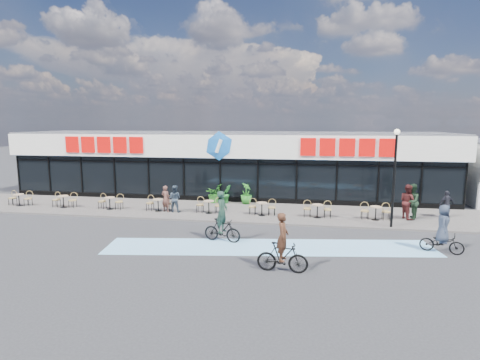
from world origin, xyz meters
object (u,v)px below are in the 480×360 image
at_px(lamp_post, 395,169).
at_px(bistro_set_0, 20,198).
at_px(patron_right, 175,199).
at_px(pedestrian_c, 446,204).
at_px(patron_left, 166,199).
at_px(pedestrian_a, 412,202).
at_px(cyclist_a, 222,223).
at_px(pedestrian_b, 408,202).
at_px(potted_plant_mid, 214,193).
at_px(potted_plant_right, 246,193).
at_px(cyclist_b, 442,235).
at_px(potted_plant_left, 226,194).

distance_m(lamp_post, bistro_set_0, 22.23).
bearing_deg(patron_right, pedestrian_c, -175.82).
xyz_separation_m(patron_left, patron_right, (0.52, 0.04, 0.01)).
xyz_separation_m(pedestrian_a, pedestrian_c, (1.99, 0.62, -0.22)).
relative_size(pedestrian_c, cyclist_a, 0.66).
height_order(patron_right, cyclist_a, cyclist_a).
distance_m(pedestrian_a, cyclist_a, 10.67).
bearing_deg(pedestrian_c, pedestrian_b, -7.20).
relative_size(lamp_post, patron_left, 3.13).
distance_m(lamp_post, pedestrian_c, 4.66).
bearing_deg(patron_left, lamp_post, -168.76).
bearing_deg(lamp_post, pedestrian_c, 35.24).
relative_size(bistro_set_0, potted_plant_mid, 1.28).
relative_size(potted_plant_right, pedestrian_a, 0.69).
relative_size(pedestrian_b, cyclist_b, 0.94).
distance_m(lamp_post, patron_right, 12.08).
xyz_separation_m(bistro_set_0, patron_right, (10.24, -0.07, 0.34)).
xyz_separation_m(potted_plant_left, cyclist_a, (1.37, -7.62, 0.15)).
distance_m(patron_right, cyclist_a, 6.08).
height_order(potted_plant_mid, pedestrian_c, pedestrian_c).
bearing_deg(pedestrian_a, potted_plant_left, -79.38).
height_order(lamp_post, cyclist_a, lamp_post).
xyz_separation_m(patron_right, pedestrian_b, (13.03, 0.52, 0.16)).
relative_size(potted_plant_left, cyclist_a, 0.52).
height_order(potted_plant_left, pedestrian_c, pedestrian_c).
distance_m(potted_plant_right, cyclist_a, 7.59).
xyz_separation_m(potted_plant_right, pedestrian_c, (11.37, -1.81, 0.09)).
bearing_deg(pedestrian_b, pedestrian_c, -95.37).
distance_m(patron_left, pedestrian_c, 15.75).
xyz_separation_m(pedestrian_b, cyclist_b, (-0.00, -5.17, -0.28)).
xyz_separation_m(patron_right, pedestrian_a, (13.20, 0.46, 0.18)).
distance_m(cyclist_a, cyclist_b, 9.18).
relative_size(potted_plant_left, patron_right, 0.76).
bearing_deg(potted_plant_right, cyclist_a, -89.75).
xyz_separation_m(lamp_post, cyclist_b, (1.22, -3.35, -2.26)).
distance_m(pedestrian_c, cyclist_a, 12.72).
relative_size(potted_plant_left, potted_plant_mid, 1.01).
xyz_separation_m(potted_plant_mid, potted_plant_right, (2.16, -0.02, 0.07)).
height_order(bistro_set_0, pedestrian_a, pedestrian_a).
distance_m(patron_left, patron_right, 0.52).
distance_m(potted_plant_mid, potted_plant_right, 2.16).
bearing_deg(pedestrian_b, cyclist_a, 99.60).
bearing_deg(patron_left, cyclist_b, 178.28).
bearing_deg(potted_plant_mid, pedestrian_b, -11.91).
bearing_deg(potted_plant_right, lamp_post, -27.71).
bearing_deg(cyclist_a, potted_plant_left, 100.17).
height_order(bistro_set_0, potted_plant_right, potted_plant_right).
relative_size(potted_plant_mid, patron_right, 0.76).
bearing_deg(pedestrian_a, cyclist_b, 21.68).
relative_size(pedestrian_c, cyclist_b, 0.75).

